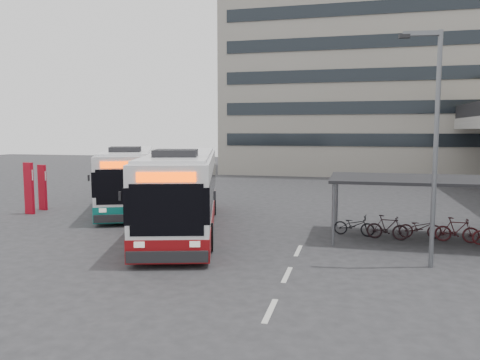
% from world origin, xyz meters
% --- Properties ---
extents(ground, '(120.00, 120.00, 0.00)m').
position_xyz_m(ground, '(0.00, 0.00, 0.00)').
color(ground, '#28282B').
rests_on(ground, ground).
extents(bike_shelter, '(10.00, 4.00, 2.54)m').
position_xyz_m(bike_shelter, '(8.50, 3.00, 1.36)').
color(bike_shelter, '#595B60').
rests_on(bike_shelter, ground).
extents(office_block, '(30.00, 15.00, 25.00)m').
position_xyz_m(office_block, '(6.00, 36.00, 12.50)').
color(office_block, gray).
rests_on(office_block, ground).
extents(road_markings, '(0.15, 7.60, 0.01)m').
position_xyz_m(road_markings, '(2.50, -3.00, 0.01)').
color(road_markings, beige).
rests_on(road_markings, ground).
extents(bus_main, '(6.08, 12.88, 3.73)m').
position_xyz_m(bus_main, '(-3.02, 2.66, 1.73)').
color(bus_main, white).
rests_on(bus_main, ground).
extents(bus_teal, '(7.25, 12.28, 3.62)m').
position_xyz_m(bus_teal, '(-8.33, 7.98, 1.68)').
color(bus_teal, white).
rests_on(bus_teal, ground).
extents(pedestrian, '(0.49, 0.68, 1.73)m').
position_xyz_m(pedestrian, '(-1.76, -0.75, 0.86)').
color(pedestrian, black).
rests_on(pedestrian, ground).
extents(lamp_post, '(1.33, 0.29, 7.56)m').
position_xyz_m(lamp_post, '(6.85, -1.09, 4.31)').
color(lamp_post, '#595B60').
rests_on(lamp_post, ground).
extents(sign_totem_mid, '(0.60, 0.27, 2.77)m').
position_xyz_m(sign_totem_mid, '(-12.41, 4.37, 1.42)').
color(sign_totem_mid, '#9F0919').
rests_on(sign_totem_mid, ground).
extents(sign_totem_north, '(0.55, 0.26, 2.55)m').
position_xyz_m(sign_totem_north, '(-12.55, 5.67, 1.32)').
color(sign_totem_north, '#9F0919').
rests_on(sign_totem_north, ground).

